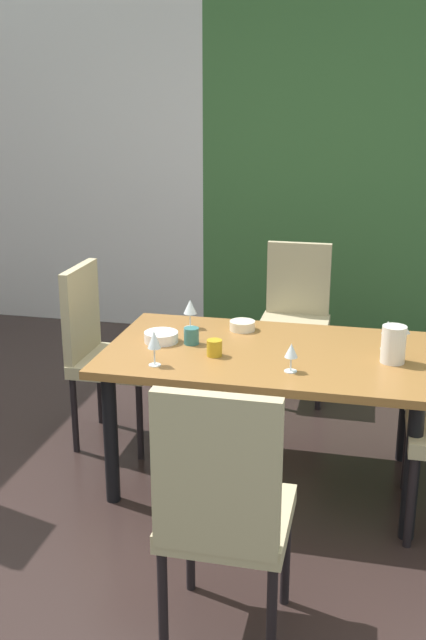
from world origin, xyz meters
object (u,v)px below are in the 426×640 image
cup_left (191,336)px  cup_north (214,348)px  dining_table (268,366)px  wine_glass_corner (291,352)px  serving_bowl_right (242,326)px  wine_glass_east (191,308)px  pitcher_near_shelf (394,344)px  chair_head_near (223,506)px  chair_head_far (296,311)px  wine_glass_rear (388,329)px  chair_left_far (102,346)px  wine_glass_center (154,341)px  serving_bowl_south (161,337)px

cup_left → cup_north: (0.15, -0.14, -0.00)m
dining_table → wine_glass_corner: (0.14, -0.26, 0.18)m
serving_bowl_right → cup_north: 0.43m
wine_glass_east → pitcher_near_shelf: (1.06, -0.29, -0.02)m
dining_table → serving_bowl_right: (-0.19, 0.29, 0.11)m
chair_head_near → cup_north: chair_head_near is taller
chair_head_far → wine_glass_rear: 1.22m
chair_left_far → wine_glass_center: size_ratio=6.03×
chair_head_far → wine_glass_center: 1.62m
chair_head_far → serving_bowl_right: bearing=78.4°
dining_table → wine_glass_corner: wine_glass_corner is taller
cup_left → chair_head_far: bearing=71.6°
wine_glass_rear → cup_north: (-0.81, -0.28, -0.07)m
wine_glass_rear → wine_glass_east: (-1.03, 0.11, 0.01)m
dining_table → wine_glass_center: (-0.49, -0.32, 0.20)m
wine_glass_east → serving_bowl_right: (0.28, 0.03, -0.09)m
wine_glass_east → serving_bowl_south: bearing=-109.4°
dining_table → wine_glass_rear: (0.57, 0.15, 0.19)m
dining_table → serving_bowl_right: 0.36m
chair_head_far → dining_table: bearing=89.9°
chair_head_far → serving_bowl_south: (-0.55, -1.19, 0.18)m
chair_head_far → wine_glass_corner: bearing=95.4°
serving_bowl_south → cup_north: cup_north is taller
chair_head_near → pitcher_near_shelf: size_ratio=5.76×
chair_left_far → wine_glass_rear: size_ratio=6.95×
wine_glass_corner → chair_head_far: bearing=95.4°
pitcher_near_shelf → cup_north: bearing=-173.0°
dining_table → chair_left_far: bearing=165.5°
wine_glass_center → cup_north: size_ratio=2.10×
serving_bowl_right → cup_north: cup_north is taller
wine_glass_rear → wine_glass_center: 1.15m
dining_table → chair_head_far: 1.20m
chair_head_far → pitcher_near_shelf: bearing=115.7°
chair_left_far → wine_glass_corner: (1.12, -0.51, 0.24)m
wine_glass_center → serving_bowl_south: 0.35m
chair_head_near → wine_glass_center: (-0.52, 0.89, 0.26)m
dining_table → chair_head_far: chair_head_far is taller
wine_glass_rear → wine_glass_center: wine_glass_center is taller
wine_glass_center → wine_glass_east: 0.58m
chair_left_far → pitcher_near_shelf: 1.61m
wine_glass_center → cup_north: (0.24, 0.19, -0.08)m
wine_glass_corner → pitcher_near_shelf: (0.45, 0.23, -0.01)m
wine_glass_rear → serving_bowl_right: 0.77m
chair_left_far → chair_head_far: chair_left_far is taller
chair_head_far → wine_glass_east: bearing=63.7°
wine_glass_corner → wine_glass_rear: bearing=43.5°
serving_bowl_south → serving_bowl_right: serving_bowl_south is taller
dining_table → cup_north: size_ratio=19.84×
serving_bowl_right → wine_glass_east: bearing=-174.3°
wine_glass_east → wine_glass_corner: bearing=-40.7°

